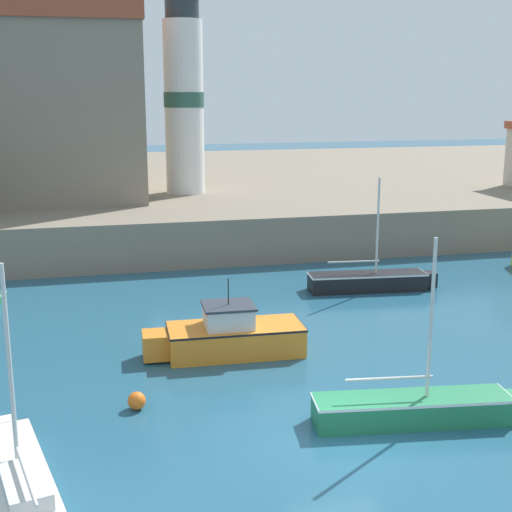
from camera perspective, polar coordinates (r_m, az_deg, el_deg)
The scene contains 9 objects.
ground_plane at distance 18.93m, azimuth 7.13°, elevation -14.57°, with size 200.00×200.00×0.00m, color #235670.
quay_seawall at distance 55.06m, azimuth -7.04°, elevation 5.23°, with size 120.00×40.00×2.43m, color gray.
sailboat_white_1 at distance 16.94m, azimuth -18.21°, elevation -17.20°, with size 2.55×6.59×5.32m.
sailboat_green_2 at distance 20.09m, azimuth 12.69°, elevation -11.74°, with size 5.93×1.86×5.10m.
motorboat_orange_4 at distance 24.27m, azimuth -2.16°, elevation -6.38°, with size 5.46×2.09×2.66m.
sailboat_black_8 at distance 32.26m, azimuth 9.10°, elevation -1.94°, with size 5.87×1.78×5.05m.
mooring_buoy at distance 20.68m, azimuth -9.53°, elevation -11.35°, with size 0.51×0.51×0.51m, color orange.
church at distance 48.04m, azimuth -17.33°, elevation 12.31°, with size 15.32×17.91×17.44m.
lighthouse at distance 44.67m, azimuth -5.80°, elevation 12.71°, with size 2.46×2.46×12.39m.
Camera 1 is at (-6.08, -15.62, 8.80)m, focal length 50.00 mm.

